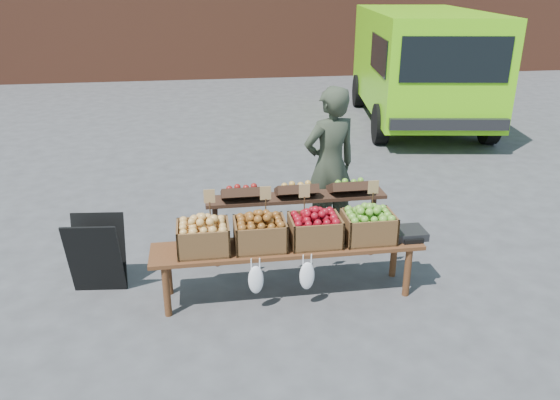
{
  "coord_description": "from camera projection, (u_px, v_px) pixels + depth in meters",
  "views": [
    {
      "loc": [
        -1.27,
        -4.79,
        3.04
      ],
      "look_at": [
        -0.46,
        0.49,
        0.85
      ],
      "focal_mm": 35.0,
      "sensor_mm": 36.0,
      "label": 1
    }
  ],
  "objects": [
    {
      "name": "weighing_scale",
      "position": [
        408.0,
        233.0,
        5.58
      ],
      "size": [
        0.34,
        0.3,
        0.08
      ],
      "primitive_type": "cube",
      "color": "black",
      "rests_on": "display_bench"
    },
    {
      "name": "crate_golden_apples",
      "position": [
        203.0,
        238.0,
        5.25
      ],
      "size": [
        0.5,
        0.4,
        0.28
      ],
      "primitive_type": null,
      "color": "gold",
      "rests_on": "display_bench"
    },
    {
      "name": "ground",
      "position": [
        331.0,
        290.0,
        5.71
      ],
      "size": [
        80.0,
        80.0,
        0.0
      ],
      "primitive_type": "plane",
      "color": "#454547"
    },
    {
      "name": "crate_red_apples",
      "position": [
        315.0,
        230.0,
        5.41
      ],
      "size": [
        0.5,
        0.4,
        0.28
      ],
      "primitive_type": null,
      "color": "#6A000F",
      "rests_on": "display_bench"
    },
    {
      "name": "display_bench",
      "position": [
        287.0,
        270.0,
        5.53
      ],
      "size": [
        2.7,
        0.56,
        0.57
      ],
      "primitive_type": null,
      "color": "#522D17",
      "rests_on": "ground"
    },
    {
      "name": "vendor",
      "position": [
        330.0,
        166.0,
        6.49
      ],
      "size": [
        0.8,
        0.65,
        1.91
      ],
      "primitive_type": "imported",
      "rotation": [
        0.0,
        0.0,
        3.45
      ],
      "color": "#303729",
      "rests_on": "ground"
    },
    {
      "name": "back_table",
      "position": [
        296.0,
        219.0,
        6.13
      ],
      "size": [
        2.1,
        0.44,
        1.04
      ],
      "primitive_type": null,
      "color": "#331F15",
      "rests_on": "ground"
    },
    {
      "name": "crate_green_apples",
      "position": [
        368.0,
        227.0,
        5.48
      ],
      "size": [
        0.5,
        0.4,
        0.28
      ],
      "primitive_type": null,
      "color": "#458E2C",
      "rests_on": "display_bench"
    },
    {
      "name": "delivery_van",
      "position": [
        419.0,
        68.0,
        11.85
      ],
      "size": [
        3.28,
        5.68,
        2.4
      ],
      "primitive_type": null,
      "rotation": [
        0.0,
        0.0,
        -0.16
      ],
      "color": "#70E110",
      "rests_on": "ground"
    },
    {
      "name": "chalkboard_sign",
      "position": [
        97.0,
        255.0,
        5.57
      ],
      "size": [
        0.57,
        0.35,
        0.81
      ],
      "primitive_type": null,
      "rotation": [
        0.0,
        0.0,
        -0.11
      ],
      "color": "black",
      "rests_on": "ground"
    },
    {
      "name": "crate_russet_pears",
      "position": [
        260.0,
        234.0,
        5.33
      ],
      "size": [
        0.5,
        0.4,
        0.28
      ],
      "primitive_type": null,
      "color": "brown",
      "rests_on": "display_bench"
    }
  ]
}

